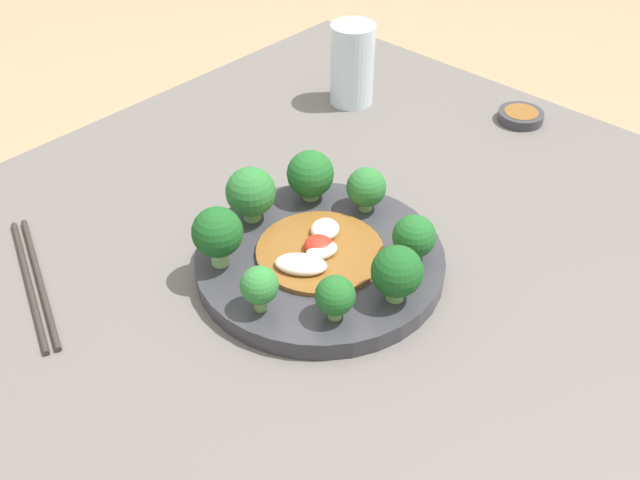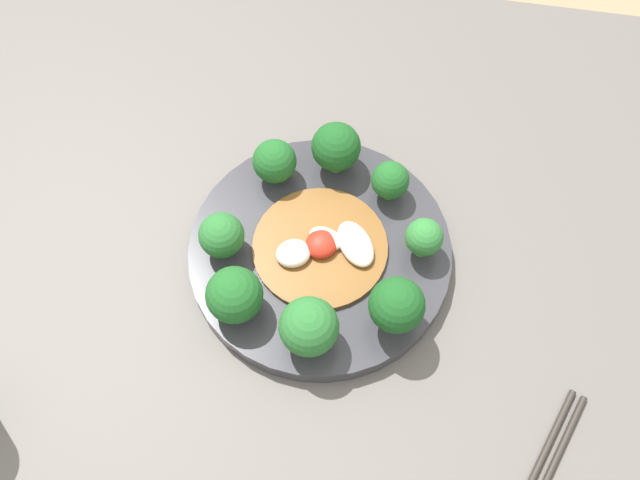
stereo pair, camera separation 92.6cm
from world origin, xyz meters
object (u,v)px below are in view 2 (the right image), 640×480
at_px(broccoli_northwest, 275,162).
at_px(broccoli_southwest, 234,295).
at_px(broccoli_northeast, 390,181).
at_px(broccoli_east, 424,238).
at_px(broccoli_southeast, 397,306).
at_px(plate, 320,253).
at_px(broccoli_west, 222,236).
at_px(stirfry_center, 323,246).
at_px(broccoli_south, 309,327).
at_px(broccoli_north, 336,147).

distance_m(broccoli_northwest, broccoli_southwest, 0.17).
bearing_deg(broccoli_northeast, broccoli_east, -56.40).
distance_m(broccoli_southeast, broccoli_northwest, 0.22).
bearing_deg(broccoli_northeast, plate, -128.68).
bearing_deg(broccoli_west, stirfry_center, 9.47).
distance_m(broccoli_southeast, stirfry_center, 0.12).
bearing_deg(broccoli_northwest, broccoli_east, -21.40).
relative_size(plate, broccoli_west, 5.09).
distance_m(broccoli_east, stirfry_center, 0.11).
bearing_deg(broccoli_southwest, broccoli_southeast, 4.38).
bearing_deg(plate, broccoli_south, -86.38).
distance_m(plate, broccoli_west, 0.11).
relative_size(broccoli_east, broccoli_northwest, 0.94).
xyz_separation_m(broccoli_south, broccoli_southwest, (-0.08, 0.02, -0.00)).
relative_size(broccoli_west, broccoli_southwest, 0.87).
distance_m(plate, broccoli_northwest, 0.11).
distance_m(broccoli_north, broccoli_southwest, 0.21).
height_order(broccoli_south, broccoli_east, broccoli_south).
distance_m(broccoli_south, broccoli_west, 0.14).
bearing_deg(broccoli_southeast, broccoli_north, 116.17).
bearing_deg(broccoli_southeast, stirfry_center, 140.07).
distance_m(plate, stirfry_center, 0.02).
xyz_separation_m(broccoli_northeast, broccoli_northwest, (-0.13, 0.00, 0.00)).
height_order(broccoli_north, broccoli_east, broccoli_north).
xyz_separation_m(broccoli_southwest, stirfry_center, (0.08, 0.08, -0.03)).
xyz_separation_m(broccoli_southeast, broccoli_east, (0.02, 0.09, -0.01)).
distance_m(broccoli_south, broccoli_east, 0.16).
xyz_separation_m(broccoli_north, broccoli_south, (0.01, -0.21, 0.00)).
height_order(broccoli_southeast, broccoli_south, broccoli_southeast).
xyz_separation_m(plate, broccoli_northeast, (0.06, 0.08, 0.04)).
xyz_separation_m(broccoli_northwest, stirfry_center, (0.07, -0.08, -0.02)).
bearing_deg(plate, broccoli_southeast, -38.87).
bearing_deg(broccoli_south, broccoli_southwest, 164.50).
bearing_deg(broccoli_west, broccoli_north, 51.25).
height_order(broccoli_southeast, broccoli_northwest, broccoli_southeast).
height_order(broccoli_south, broccoli_west, broccoli_south).
bearing_deg(broccoli_southwest, broccoli_northwest, 87.21).
bearing_deg(plate, stirfry_center, -2.97).
relative_size(broccoli_west, stirfry_center, 0.38).
bearing_deg(broccoli_west, broccoli_south, -38.99).
xyz_separation_m(broccoli_northeast, stirfry_center, (-0.06, -0.08, -0.02)).
relative_size(plate, broccoli_south, 4.14).
xyz_separation_m(broccoli_east, broccoli_northwest, (-0.17, 0.07, -0.00)).
xyz_separation_m(broccoli_northeast, broccoli_south, (-0.06, -0.19, 0.01)).
bearing_deg(broccoli_northwest, broccoli_southwest, -92.79).
height_order(plate, broccoli_southeast, broccoli_southeast).
bearing_deg(broccoli_northwest, broccoli_southeast, -45.12).
distance_m(plate, broccoli_east, 0.12).
height_order(broccoli_northeast, broccoli_east, broccoli_east).
height_order(broccoli_northeast, broccoli_northwest, broccoli_northwest).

